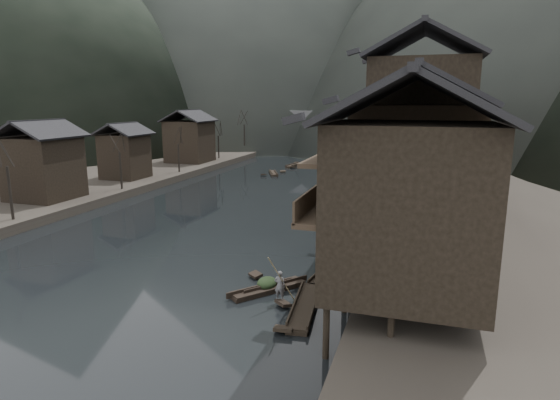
% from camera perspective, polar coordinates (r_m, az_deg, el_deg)
% --- Properties ---
extents(water, '(300.00, 300.00, 0.00)m').
position_cam_1_polar(water, '(35.90, -13.59, -6.48)').
color(water, black).
rests_on(water, ground).
extents(left_bank, '(40.00, 200.00, 1.20)m').
position_cam_1_polar(left_bank, '(87.61, -19.89, 4.42)').
color(left_bank, '#2D2823').
rests_on(left_bank, ground).
extents(stilt_houses, '(9.00, 67.60, 16.43)m').
position_cam_1_polar(stilt_houses, '(48.34, 16.93, 8.80)').
color(stilt_houses, black).
rests_on(stilt_houses, ground).
extents(left_houses, '(8.10, 53.20, 8.73)m').
position_cam_1_polar(left_houses, '(62.61, -20.57, 6.23)').
color(left_houses, black).
rests_on(left_houses, left_bank).
extents(bare_trees, '(3.88, 73.82, 7.76)m').
position_cam_1_polar(bare_trees, '(66.01, -14.62, 7.34)').
color(bare_trees, black).
rests_on(bare_trees, left_bank).
extents(moored_sampans, '(3.38, 67.79, 0.47)m').
position_cam_1_polar(moored_sampans, '(53.75, 10.81, 0.05)').
color(moored_sampans, black).
rests_on(moored_sampans, water).
extents(midriver_boats, '(3.09, 15.11, 0.45)m').
position_cam_1_polar(midriver_boats, '(77.01, 0.70, 3.87)').
color(midriver_boats, black).
rests_on(midriver_boats, water).
extents(stone_bridge, '(40.00, 6.00, 9.00)m').
position_cam_1_polar(stone_bridge, '(102.76, 7.52, 8.59)').
color(stone_bridge, '#4C4C4F').
rests_on(stone_bridge, ground).
extents(hero_sampan, '(4.04, 4.63, 0.44)m').
position_cam_1_polar(hero_sampan, '(28.49, -1.44, -10.68)').
color(hero_sampan, black).
rests_on(hero_sampan, water).
extents(cargo_heap, '(1.16, 1.52, 0.70)m').
position_cam_1_polar(cargo_heap, '(28.48, -1.62, -9.42)').
color(cargo_heap, black).
rests_on(cargo_heap, hero_sampan).
extents(boatman, '(0.64, 0.42, 1.73)m').
position_cam_1_polar(boatman, '(26.48, -0.02, -9.91)').
color(boatman, '#5E5F61').
rests_on(boatman, hero_sampan).
extents(bamboo_pole, '(1.30, 1.66, 3.31)m').
position_cam_1_polar(bamboo_pole, '(25.58, 0.40, -4.72)').
color(bamboo_pole, '#8C7A51').
rests_on(bamboo_pole, boatman).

